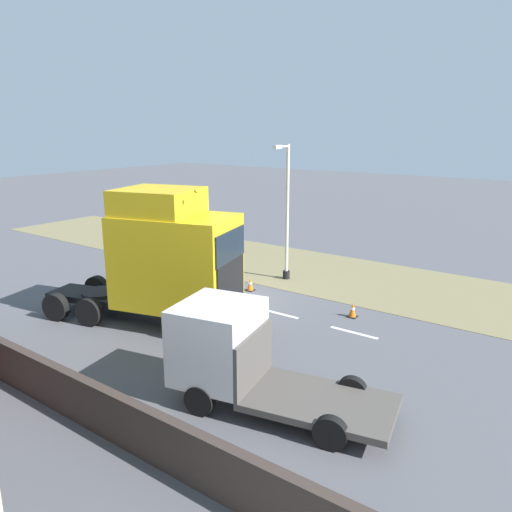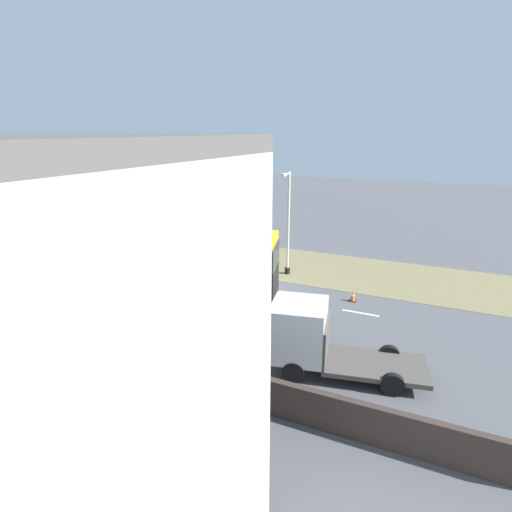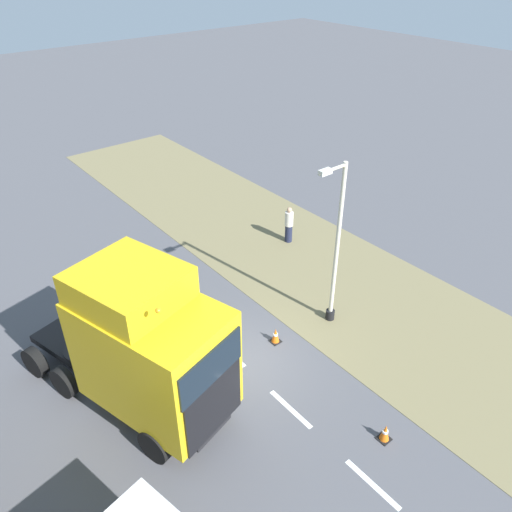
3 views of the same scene
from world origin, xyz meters
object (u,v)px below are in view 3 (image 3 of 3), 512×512
(traffic_cone_lead, at_px, (385,433))
(lorry_cab, at_px, (147,348))
(traffic_cone_trailing, at_px, (276,336))
(pedestrian, at_px, (289,225))
(lamp_post, at_px, (335,255))

(traffic_cone_lead, bearing_deg, lorry_cab, -48.22)
(lorry_cab, bearing_deg, traffic_cone_lead, 116.17)
(lorry_cab, height_order, traffic_cone_trailing, lorry_cab)
(pedestrian, distance_m, traffic_cone_trailing, 7.01)
(traffic_cone_lead, bearing_deg, lamp_post, -118.84)
(traffic_cone_trailing, bearing_deg, pedestrian, -135.90)
(lorry_cab, relative_size, traffic_cone_lead, 13.46)
(pedestrian, distance_m, traffic_cone_lead, 11.26)
(pedestrian, bearing_deg, lamp_post, 62.75)
(lamp_post, xyz_separation_m, traffic_cone_lead, (2.60, 4.72, -2.60))
(pedestrian, bearing_deg, traffic_cone_lead, 61.99)
(lamp_post, bearing_deg, pedestrian, -117.25)
(lamp_post, xyz_separation_m, traffic_cone_trailing, (2.34, -0.34, -2.60))
(pedestrian, bearing_deg, lorry_cab, 26.31)
(lamp_post, bearing_deg, traffic_cone_trailing, -8.34)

